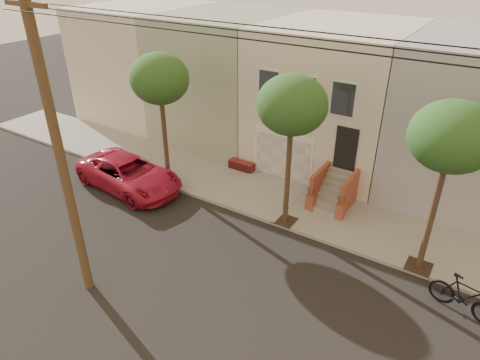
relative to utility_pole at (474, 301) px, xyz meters
The scene contains 9 objects.
ground 10.06m from the utility_pole, 158.20° to the left, with size 90.00×90.00×0.00m, color black.
sidewalk 12.78m from the utility_pole, 133.10° to the left, with size 40.00×3.70×0.15m, color gray.
house_row 16.53m from the utility_pole, 119.07° to the left, with size 33.10×11.70×7.00m.
tree_left 15.25m from the utility_pole, 152.26° to the left, with size 2.70×2.57×6.30m.
tree_mid 9.97m from the utility_pole, 134.59° to the left, with size 2.70×2.57×6.30m.
tree_right 7.26m from the utility_pole, 101.93° to the left, with size 2.70×2.57×6.30m.
utility_pole is the anchor object (origin of this frame).
pickup_truck 16.46m from the utility_pole, 158.81° to the left, with size 2.61×5.67×1.58m, color #AE1733.
motorcycle 7.24m from the utility_pole, 88.72° to the left, with size 0.64×2.27×1.36m, color black.
Camera 1 is at (7.53, -9.84, 10.49)m, focal length 31.93 mm.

